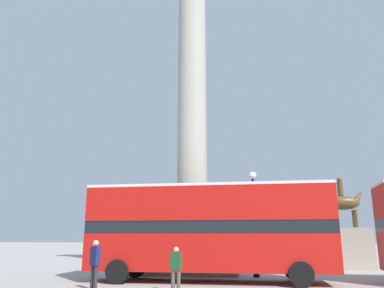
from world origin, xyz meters
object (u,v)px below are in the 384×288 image
Objects in this scene: monument_column at (192,131)px; equestrian_statue at (345,242)px; pedestrian_near_lamp at (95,261)px; bus_b at (209,228)px; street_lamp at (254,218)px; pedestrian_by_plinth at (176,267)px.

equestrian_statue is (9.17, 2.94, -6.73)m from monument_column.
pedestrian_near_lamp is (-11.71, -10.91, -0.58)m from equestrian_statue.
bus_b is 3.23m from street_lamp.
bus_b is at bearing -131.09° from street_lamp.
monument_column is at bearing 107.96° from bus_b.
monument_column is at bearing 111.10° from pedestrian_near_lamp.
equestrian_statue reaches higher than street_lamp.
monument_column is 13.09× the size of pedestrian_near_lamp.
monument_column is 2.20× the size of bus_b.
equestrian_statue is at bearing 69.13° from pedestrian_by_plinth.
bus_b is 2.06× the size of street_lamp.
equestrian_statue reaches higher than pedestrian_by_plinth.
monument_column is at bearing 146.90° from street_lamp.
street_lamp is at bearing -33.10° from monument_column.
monument_column reaches higher than equestrian_statue.
pedestrian_by_plinth is at bearing -127.86° from equestrian_statue.
equestrian_statue is 3.55× the size of pedestrian_by_plinth.
street_lamp is 8.52m from pedestrian_near_lamp.
pedestrian_near_lamp is (-6.12, -5.62, -1.85)m from street_lamp.
monument_column is 11.10m from pedestrian_near_lamp.
street_lamp reaches higher than bus_b.
monument_column reaches higher than pedestrian_by_plinth.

